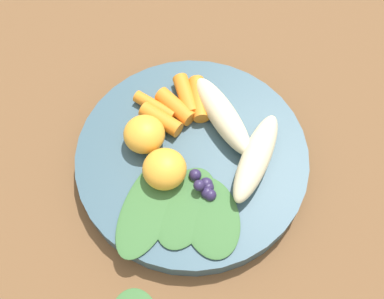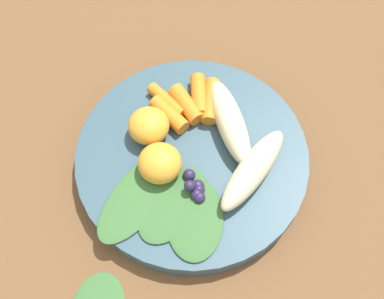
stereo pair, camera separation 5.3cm
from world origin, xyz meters
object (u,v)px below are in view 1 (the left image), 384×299
object	(u,v)px
banana_peeled_left	(223,115)
banana_peeled_right	(256,157)
bowl	(192,158)
orange_segment_near	(165,169)

from	to	relation	value
banana_peeled_left	banana_peeled_right	world-z (taller)	same
bowl	orange_segment_near	distance (m)	0.05
banana_peeled_left	orange_segment_near	size ratio (longest dim) A/B	2.41
bowl	orange_segment_near	bearing A→B (deg)	165.11
banana_peeled_right	orange_segment_near	bearing A→B (deg)	122.16
banana_peeled_right	orange_segment_near	distance (m)	0.10
banana_peeled_left	bowl	bearing A→B (deg)	111.61
banana_peeled_left	banana_peeled_right	size ratio (longest dim) A/B	1.00
bowl	banana_peeled_left	world-z (taller)	banana_peeled_left
orange_segment_near	bowl	bearing A→B (deg)	-14.89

